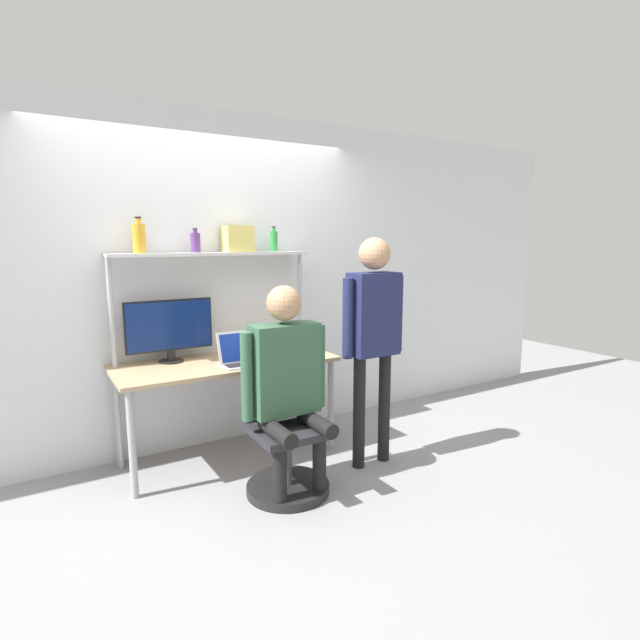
# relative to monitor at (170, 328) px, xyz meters

# --- Properties ---
(ground_plane) EXTENTS (12.00, 12.00, 0.00)m
(ground_plane) POSITION_rel_monitor_xyz_m (0.37, -0.56, -1.03)
(ground_plane) COLOR gray
(wall_back) EXTENTS (8.00, 0.06, 2.70)m
(wall_back) POSITION_rel_monitor_xyz_m (0.37, 0.18, 0.32)
(wall_back) COLOR silver
(wall_back) RESTS_ON ground_plane
(desk) EXTENTS (1.65, 0.69, 0.77)m
(desk) POSITION_rel_monitor_xyz_m (0.37, -0.19, -0.35)
(desk) COLOR tan
(desk) RESTS_ON ground_plane
(shelf_unit) EXTENTS (1.57, 0.23, 1.59)m
(shelf_unit) POSITION_rel_monitor_xyz_m (0.37, 0.03, 0.30)
(shelf_unit) COLOR silver
(shelf_unit) RESTS_ON ground_plane
(monitor) EXTENTS (0.65, 0.18, 0.47)m
(monitor) POSITION_rel_monitor_xyz_m (0.00, 0.00, 0.00)
(monitor) COLOR black
(monitor) RESTS_ON desk
(laptop) EXTENTS (0.32, 0.24, 0.24)m
(laptop) POSITION_rel_monitor_xyz_m (0.43, -0.33, -0.20)
(laptop) COLOR #BCBCC1
(laptop) RESTS_ON desk
(cell_phone) EXTENTS (0.07, 0.15, 0.01)m
(cell_phone) POSITION_rel_monitor_xyz_m (0.68, -0.38, -0.26)
(cell_phone) COLOR #264C8C
(cell_phone) RESTS_ON desk
(office_chair) EXTENTS (0.56, 0.56, 0.91)m
(office_chair) POSITION_rel_monitor_xyz_m (0.50, -0.90, -0.75)
(office_chair) COLOR black
(office_chair) RESTS_ON ground_plane
(person_seated) EXTENTS (0.61, 0.47, 1.40)m
(person_seated) POSITION_rel_monitor_xyz_m (0.50, -0.94, -0.21)
(person_seated) COLOR black
(person_seated) RESTS_ON ground_plane
(person_standing) EXTENTS (0.53, 0.23, 1.70)m
(person_standing) POSITION_rel_monitor_xyz_m (1.25, -0.87, 0.06)
(person_standing) COLOR black
(person_standing) RESTS_ON ground_plane
(bottle_green) EXTENTS (0.06, 0.06, 0.21)m
(bottle_green) POSITION_rel_monitor_xyz_m (0.89, 0.03, 0.64)
(bottle_green) COLOR #2D8C3F
(bottle_green) RESTS_ON shelf_unit
(bottle_purple) EXTENTS (0.07, 0.07, 0.18)m
(bottle_purple) POSITION_rel_monitor_xyz_m (0.23, 0.03, 0.63)
(bottle_purple) COLOR #593372
(bottle_purple) RESTS_ON shelf_unit
(bottle_amber) EXTENTS (0.09, 0.09, 0.26)m
(bottle_amber) POSITION_rel_monitor_xyz_m (-0.18, 0.03, 0.67)
(bottle_amber) COLOR gold
(bottle_amber) RESTS_ON shelf_unit
(storage_box) EXTENTS (0.22, 0.17, 0.21)m
(storage_box) POSITION_rel_monitor_xyz_m (0.57, 0.03, 0.66)
(storage_box) COLOR #DBCC66
(storage_box) RESTS_ON shelf_unit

